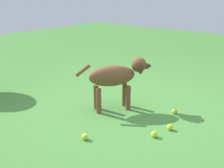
{
  "coord_description": "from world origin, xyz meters",
  "views": [
    {
      "loc": [
        2.73,
        2.0,
        1.46
      ],
      "look_at": [
        0.18,
        -0.14,
        0.34
      ],
      "focal_mm": 45.61,
      "sensor_mm": 36.0,
      "label": 1
    }
  ],
  "objects_px": {
    "tennis_ball_0": "(175,111)",
    "water_bowl": "(109,79)",
    "tennis_ball_2": "(154,134)",
    "tennis_ball_3": "(170,127)",
    "tennis_ball_4": "(126,87)",
    "dog": "(116,76)",
    "tennis_ball_1": "(85,137)"
  },
  "relations": [
    {
      "from": "tennis_ball_2",
      "to": "dog",
      "type": "bearing_deg",
      "value": -112.83
    },
    {
      "from": "tennis_ball_0",
      "to": "tennis_ball_3",
      "type": "xyz_separation_m",
      "value": [
        0.41,
        0.16,
        0.0
      ]
    },
    {
      "from": "dog",
      "to": "tennis_ball_0",
      "type": "xyz_separation_m",
      "value": [
        -0.33,
        0.65,
        -0.4
      ]
    },
    {
      "from": "tennis_ball_2",
      "to": "tennis_ball_3",
      "type": "height_order",
      "value": "same"
    },
    {
      "from": "dog",
      "to": "tennis_ball_2",
      "type": "relative_size",
      "value": 12.52
    },
    {
      "from": "tennis_ball_0",
      "to": "tennis_ball_2",
      "type": "xyz_separation_m",
      "value": [
        0.66,
        0.12,
        0.0
      ]
    },
    {
      "from": "dog",
      "to": "tennis_ball_4",
      "type": "xyz_separation_m",
      "value": [
        -0.69,
        -0.37,
        -0.4
      ]
    },
    {
      "from": "dog",
      "to": "water_bowl",
      "type": "distance_m",
      "value": 1.21
    },
    {
      "from": "dog",
      "to": "tennis_ball_4",
      "type": "relative_size",
      "value": 12.52
    },
    {
      "from": "tennis_ball_0",
      "to": "water_bowl",
      "type": "xyz_separation_m",
      "value": [
        -0.47,
        -1.45,
        -0.0
      ]
    },
    {
      "from": "dog",
      "to": "tennis_ball_2",
      "type": "xyz_separation_m",
      "value": [
        0.32,
        0.77,
        -0.4
      ]
    },
    {
      "from": "tennis_ball_1",
      "to": "tennis_ball_3",
      "type": "relative_size",
      "value": 1.0
    },
    {
      "from": "tennis_ball_3",
      "to": "water_bowl",
      "type": "distance_m",
      "value": 1.84
    },
    {
      "from": "tennis_ball_0",
      "to": "water_bowl",
      "type": "bearing_deg",
      "value": -107.93
    },
    {
      "from": "tennis_ball_4",
      "to": "tennis_ball_1",
      "type": "bearing_deg",
      "value": 22.66
    },
    {
      "from": "dog",
      "to": "tennis_ball_3",
      "type": "height_order",
      "value": "dog"
    },
    {
      "from": "tennis_ball_1",
      "to": "tennis_ball_4",
      "type": "xyz_separation_m",
      "value": [
        -1.5,
        -0.63,
        0.0
      ]
    },
    {
      "from": "tennis_ball_0",
      "to": "tennis_ball_4",
      "type": "xyz_separation_m",
      "value": [
        -0.35,
        -1.02,
        0.0
      ]
    },
    {
      "from": "tennis_ball_0",
      "to": "water_bowl",
      "type": "relative_size",
      "value": 0.3
    },
    {
      "from": "tennis_ball_1",
      "to": "tennis_ball_2",
      "type": "distance_m",
      "value": 0.71
    },
    {
      "from": "dog",
      "to": "tennis_ball_1",
      "type": "bearing_deg",
      "value": -128.6
    },
    {
      "from": "tennis_ball_2",
      "to": "tennis_ball_4",
      "type": "bearing_deg",
      "value": -131.52
    },
    {
      "from": "tennis_ball_0",
      "to": "tennis_ball_3",
      "type": "height_order",
      "value": "same"
    },
    {
      "from": "tennis_ball_2",
      "to": "tennis_ball_0",
      "type": "bearing_deg",
      "value": -170.05
    },
    {
      "from": "tennis_ball_3",
      "to": "tennis_ball_4",
      "type": "bearing_deg",
      "value": -122.81
    },
    {
      "from": "tennis_ball_3",
      "to": "tennis_ball_4",
      "type": "relative_size",
      "value": 1.0
    },
    {
      "from": "tennis_ball_3",
      "to": "water_bowl",
      "type": "relative_size",
      "value": 0.3
    },
    {
      "from": "dog",
      "to": "tennis_ball_2",
      "type": "height_order",
      "value": "dog"
    },
    {
      "from": "tennis_ball_0",
      "to": "water_bowl",
      "type": "distance_m",
      "value": 1.53
    },
    {
      "from": "tennis_ball_1",
      "to": "tennis_ball_3",
      "type": "height_order",
      "value": "same"
    },
    {
      "from": "tennis_ball_4",
      "to": "dog",
      "type": "bearing_deg",
      "value": 28.45
    },
    {
      "from": "dog",
      "to": "tennis_ball_3",
      "type": "distance_m",
      "value": 0.91
    }
  ]
}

